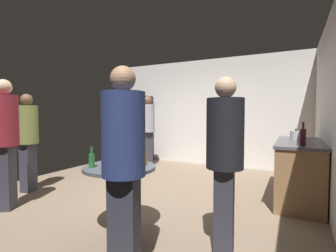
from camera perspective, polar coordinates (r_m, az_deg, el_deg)
name	(u,v)px	position (r m, az deg, el deg)	size (l,w,h in m)	color
ground_plane	(147,194)	(4.39, -4.74, -15.33)	(5.20, 5.20, 0.10)	#7A6651
wall_back	(200,112)	(6.55, 7.37, 3.10)	(5.32, 0.06, 2.70)	silver
wall_side_right	(335,111)	(3.57, 34.01, 2.87)	(0.06, 5.20, 2.70)	silver
refrigerator	(137,129)	(6.95, -7.22, -0.62)	(0.70, 0.68, 1.80)	black
kitchen_counter	(299,170)	(4.36, 27.86, -8.95)	(0.64, 1.67, 0.90)	olive
kettle	(296,135)	(4.51, 27.36, -1.88)	(0.24, 0.17, 0.18)	#B2B2B7
wine_bottle_on_counter	(303,137)	(3.68, 28.55, -2.18)	(0.08, 0.08, 0.31)	#3F141E
beer_bottle_on_counter	(302,137)	(4.01, 28.51, -2.28)	(0.06, 0.06, 0.23)	#8C5919
foreground_table	(120,175)	(2.87, -11.04, -11.09)	(0.80, 0.80, 0.73)	#4C515B
beer_bottle_amber	(144,158)	(2.85, -5.46, -7.28)	(0.06, 0.06, 0.23)	#8C5919
beer_bottle_brown	(118,163)	(2.61, -11.46, -8.24)	(0.06, 0.06, 0.23)	#593314
beer_bottle_green	(92,160)	(2.82, -17.14, -7.46)	(0.06, 0.06, 0.23)	#26662D
beer_bottle_clear	(130,160)	(2.73, -8.77, -7.71)	(0.06, 0.06, 0.23)	silver
plastic_cup_blue	(119,160)	(2.91, -11.14, -7.66)	(0.08, 0.08, 0.11)	blue
person_in_maroon_shirt	(5,134)	(4.04, -33.35, -1.46)	(0.47, 0.47, 1.78)	#2D2D38
person_in_navy_shirt	(124,156)	(1.98, -10.16, -6.82)	(0.40, 0.40, 1.69)	#2D2D38
person_in_olive_shirt	(28,135)	(4.80, -29.57, -1.76)	(0.42, 0.42, 1.65)	#2D2D38
person_in_gray_shirt	(148,125)	(6.16, -4.67, 0.15)	(0.48, 0.48, 1.75)	#2D2D38
person_in_black_shirt	(225,152)	(2.35, 12.92, -5.83)	(0.38, 0.38, 1.65)	#2D2D38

